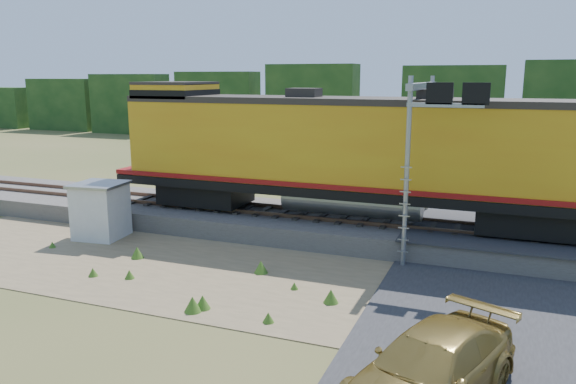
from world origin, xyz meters
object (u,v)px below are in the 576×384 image
at_px(shed, 101,210).
at_px(car, 431,368).
at_px(locomotive, 345,151).
at_px(signal_gantry, 428,121).

relative_size(shed, car, 0.46).
height_order(locomotive, signal_gantry, signal_gantry).
xyz_separation_m(locomotive, signal_gantry, (3.28, -0.65, 1.37)).
distance_m(locomotive, shed, 10.30).
bearing_deg(shed, car, -33.59).
xyz_separation_m(signal_gantry, car, (1.64, -10.29, -4.25)).
height_order(signal_gantry, car, signal_gantry).
bearing_deg(car, shed, 174.93).
bearing_deg(car, locomotive, 136.12).
distance_m(shed, signal_gantry, 13.49).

